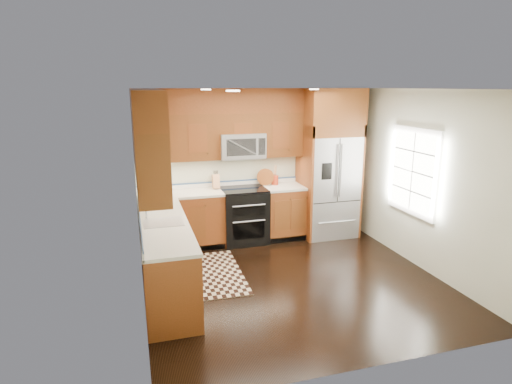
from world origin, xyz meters
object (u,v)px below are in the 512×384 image
object	(u,v)px
range	(244,216)
rug	(209,274)
refrigerator	(329,164)
knife_block	(216,181)
utensil_crock	(275,178)

from	to	relation	value
range	rug	distance (m)	1.50
range	rug	world-z (taller)	range
rug	refrigerator	bearing A→B (deg)	26.56
knife_block	utensil_crock	world-z (taller)	utensil_crock
rug	utensil_crock	distance (m)	2.22
range	knife_block	bearing A→B (deg)	157.30
range	refrigerator	xyz separation A→B (m)	(1.55, -0.04, 0.83)
refrigerator	utensil_crock	world-z (taller)	refrigerator
refrigerator	utensil_crock	distance (m)	0.99
rug	utensil_crock	bearing A→B (deg)	43.81
knife_block	utensil_crock	distance (m)	1.05
refrigerator	rug	size ratio (longest dim) A/B	1.66
range	refrigerator	bearing A→B (deg)	-1.40
knife_block	utensil_crock	bearing A→B (deg)	-1.16
range	knife_block	world-z (taller)	knife_block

